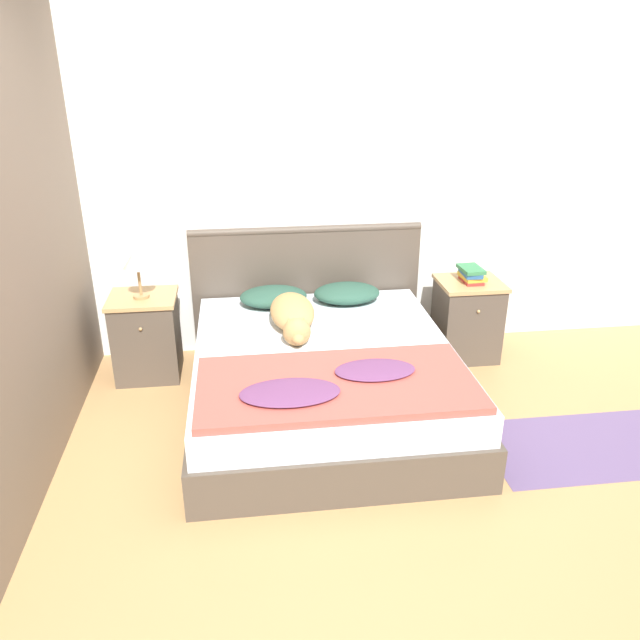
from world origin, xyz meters
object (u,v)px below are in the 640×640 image
(nightstand_right, at_px, (467,319))
(table_lamp, at_px, (137,260))
(nightstand_left, at_px, (147,336))
(pillow_right, at_px, (347,293))
(book_stack, at_px, (471,274))
(dog, at_px, (293,315))
(pillow_left, at_px, (273,297))
(bed, at_px, (324,380))

(nightstand_right, bearing_deg, table_lamp, -179.45)
(nightstand_left, relative_size, pillow_right, 1.25)
(book_stack, relative_size, table_lamp, 0.64)
(pillow_right, xyz_separation_m, dog, (-0.43, -0.40, 0.02))
(nightstand_left, distance_m, nightstand_right, 2.37)
(pillow_left, xyz_separation_m, table_lamp, (-0.91, -0.09, 0.35))
(bed, distance_m, pillow_left, 0.84)
(bed, xyz_separation_m, pillow_left, (-0.27, 0.73, 0.30))
(pillow_left, bearing_deg, nightstand_left, -175.78)
(bed, bearing_deg, pillow_left, 110.20)
(nightstand_right, xyz_separation_m, pillow_right, (-0.91, 0.07, 0.23))
(nightstand_left, xyz_separation_m, book_stack, (2.37, -0.01, 0.36))
(nightstand_right, height_order, pillow_left, nightstand_right)
(book_stack, bearing_deg, nightstand_left, 179.84)
(table_lamp, bearing_deg, nightstand_right, 0.55)
(bed, relative_size, nightstand_left, 3.14)
(bed, relative_size, pillow_right, 3.93)
(bed, height_order, nightstand_left, nightstand_left)
(bed, relative_size, table_lamp, 5.37)
(pillow_right, relative_size, book_stack, 2.14)
(dog, bearing_deg, book_stack, 13.68)
(nightstand_right, distance_m, pillow_left, 1.47)
(book_stack, xyz_separation_m, table_lamp, (-2.37, -0.02, 0.22))
(bed, height_order, book_stack, book_stack)
(pillow_left, bearing_deg, nightstand_right, -2.66)
(nightstand_right, relative_size, table_lamp, 1.71)
(nightstand_left, xyz_separation_m, pillow_left, (0.91, 0.07, 0.23))
(pillow_left, distance_m, pillow_right, 0.54)
(table_lamp, bearing_deg, bed, -28.53)
(pillow_right, height_order, table_lamp, table_lamp)
(nightstand_right, bearing_deg, bed, -150.62)
(book_stack, bearing_deg, nightstand_right, 72.88)
(nightstand_left, distance_m, pillow_left, 0.95)
(book_stack, height_order, table_lamp, table_lamp)
(nightstand_left, distance_m, pillow_right, 1.47)
(pillow_left, bearing_deg, bed, -69.80)
(bed, height_order, pillow_left, pillow_left)
(nightstand_right, relative_size, pillow_right, 1.25)
(bed, distance_m, book_stack, 1.42)
(table_lamp, bearing_deg, book_stack, 0.40)
(pillow_right, distance_m, dog, 0.59)
(pillow_left, relative_size, book_stack, 2.14)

